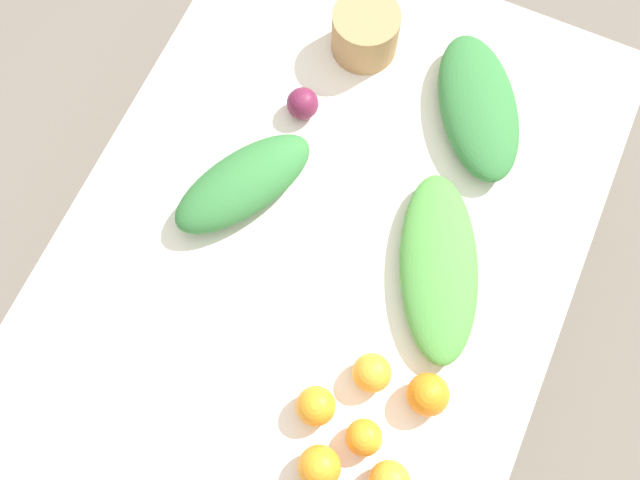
% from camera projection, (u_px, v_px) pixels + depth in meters
% --- Properties ---
extents(ground_plane, '(8.00, 8.00, 0.00)m').
position_uv_depth(ground_plane, '(320.00, 317.00, 2.11)').
color(ground_plane, '#70665B').
extents(dining_table, '(1.38, 0.99, 0.72)m').
position_uv_depth(dining_table, '(320.00, 255.00, 1.51)').
color(dining_table, silver).
rests_on(dining_table, ground_plane).
extents(paper_bag, '(0.14, 0.14, 0.11)m').
position_uv_depth(paper_bag, '(365.00, 32.00, 1.51)').
color(paper_bag, '#A87F51').
rests_on(paper_bag, dining_table).
extents(greens_bunch_beet_tops, '(0.41, 0.29, 0.07)m').
position_uv_depth(greens_bunch_beet_tops, '(439.00, 267.00, 1.37)').
color(greens_bunch_beet_tops, '#4C933D').
rests_on(greens_bunch_beet_tops, dining_table).
extents(greens_bunch_chard, '(0.34, 0.27, 0.09)m').
position_uv_depth(greens_bunch_chard, '(243.00, 183.00, 1.41)').
color(greens_bunch_chard, '#337538').
rests_on(greens_bunch_chard, dining_table).
extents(greens_bunch_scallion, '(0.37, 0.31, 0.08)m').
position_uv_depth(greens_bunch_scallion, '(478.00, 107.00, 1.47)').
color(greens_bunch_scallion, '#337538').
rests_on(greens_bunch_scallion, dining_table).
extents(beet_root, '(0.07, 0.07, 0.07)m').
position_uv_depth(beet_root, '(303.00, 104.00, 1.48)').
color(beet_root, maroon).
rests_on(beet_root, dining_table).
extents(orange_1, '(0.08, 0.08, 0.08)m').
position_uv_depth(orange_1, '(319.00, 467.00, 1.26)').
color(orange_1, orange).
rests_on(orange_1, dining_table).
extents(orange_2, '(0.08, 0.08, 0.08)m').
position_uv_depth(orange_2, '(428.00, 395.00, 1.29)').
color(orange_2, orange).
rests_on(orange_2, dining_table).
extents(orange_4, '(0.07, 0.07, 0.07)m').
position_uv_depth(orange_4, '(364.00, 437.00, 1.28)').
color(orange_4, orange).
rests_on(orange_4, dining_table).
extents(orange_5, '(0.07, 0.07, 0.07)m').
position_uv_depth(orange_5, '(316.00, 406.00, 1.29)').
color(orange_5, orange).
rests_on(orange_5, dining_table).
extents(orange_6, '(0.07, 0.07, 0.07)m').
position_uv_depth(orange_6, '(372.00, 373.00, 1.31)').
color(orange_6, orange).
rests_on(orange_6, dining_table).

